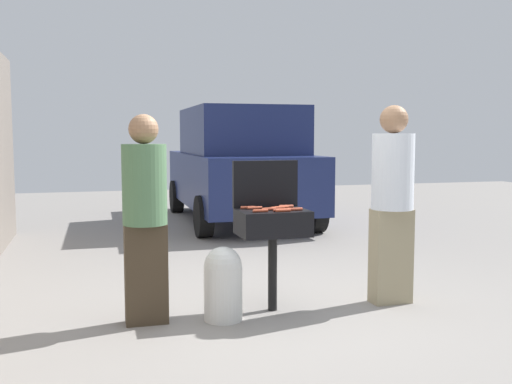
{
  "coord_description": "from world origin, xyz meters",
  "views": [
    {
      "loc": [
        -1.54,
        -4.73,
        1.52
      ],
      "look_at": [
        -0.02,
        0.55,
        1.0
      ],
      "focal_mm": 40.94,
      "sensor_mm": 36.0,
      "label": 1
    }
  ],
  "objects_px": {
    "hot_dog_2": "(248,207)",
    "hot_dog_3": "(269,209)",
    "person_right": "(392,197)",
    "parked_minivan": "(239,164)",
    "hot_dog_5": "(260,211)",
    "hot_dog_9": "(281,210)",
    "propane_tank": "(223,282)",
    "hot_dog_6": "(278,208)",
    "hot_dog_8": "(255,208)",
    "hot_dog_0": "(283,210)",
    "person_left": "(145,211)",
    "bbq_grill": "(273,226)",
    "hot_dog_7": "(286,206)",
    "hot_dog_4": "(282,207)",
    "hot_dog_1": "(295,209)"
  },
  "relations": [
    {
      "from": "hot_dog_8",
      "to": "person_right",
      "type": "bearing_deg",
      "value": -6.97
    },
    {
      "from": "hot_dog_6",
      "to": "propane_tank",
      "type": "bearing_deg",
      "value": -162.41
    },
    {
      "from": "hot_dog_3",
      "to": "hot_dog_7",
      "type": "bearing_deg",
      "value": 34.7
    },
    {
      "from": "hot_dog_5",
      "to": "hot_dog_9",
      "type": "xyz_separation_m",
      "value": [
        0.18,
        0.0,
        0.0
      ]
    },
    {
      "from": "hot_dog_4",
      "to": "parked_minivan",
      "type": "bearing_deg",
      "value": 79.78
    },
    {
      "from": "hot_dog_8",
      "to": "person_right",
      "type": "height_order",
      "value": "person_right"
    },
    {
      "from": "hot_dog_6",
      "to": "hot_dog_2",
      "type": "bearing_deg",
      "value": 155.77
    },
    {
      "from": "hot_dog_1",
      "to": "hot_dog_6",
      "type": "height_order",
      "value": "same"
    },
    {
      "from": "hot_dog_1",
      "to": "hot_dog_5",
      "type": "height_order",
      "value": "same"
    },
    {
      "from": "person_left",
      "to": "person_right",
      "type": "height_order",
      "value": "person_right"
    },
    {
      "from": "hot_dog_7",
      "to": "person_right",
      "type": "relative_size",
      "value": 0.07
    },
    {
      "from": "bbq_grill",
      "to": "hot_dog_4",
      "type": "xyz_separation_m",
      "value": [
        0.1,
        0.05,
        0.15
      ]
    },
    {
      "from": "hot_dog_1",
      "to": "hot_dog_7",
      "type": "relative_size",
      "value": 1.0
    },
    {
      "from": "hot_dog_2",
      "to": "person_right",
      "type": "distance_m",
      "value": 1.32
    },
    {
      "from": "hot_dog_0",
      "to": "person_left",
      "type": "xyz_separation_m",
      "value": [
        -1.14,
        0.1,
        0.02
      ]
    },
    {
      "from": "hot_dog_6",
      "to": "person_right",
      "type": "bearing_deg",
      "value": -4.8
    },
    {
      "from": "hot_dog_1",
      "to": "hot_dog_2",
      "type": "height_order",
      "value": "same"
    },
    {
      "from": "person_right",
      "to": "parked_minivan",
      "type": "xyz_separation_m",
      "value": [
        -0.07,
        5.36,
        0.05
      ]
    },
    {
      "from": "person_left",
      "to": "hot_dog_7",
      "type": "bearing_deg",
      "value": 3.51
    },
    {
      "from": "hot_dog_8",
      "to": "propane_tank",
      "type": "xyz_separation_m",
      "value": [
        -0.34,
        -0.23,
        -0.58
      ]
    },
    {
      "from": "hot_dog_9",
      "to": "parked_minivan",
      "type": "relative_size",
      "value": 0.03
    },
    {
      "from": "bbq_grill",
      "to": "hot_dog_2",
      "type": "bearing_deg",
      "value": 145.39
    },
    {
      "from": "parked_minivan",
      "to": "hot_dog_0",
      "type": "bearing_deg",
      "value": 80.31
    },
    {
      "from": "hot_dog_6",
      "to": "person_right",
      "type": "height_order",
      "value": "person_right"
    },
    {
      "from": "hot_dog_5",
      "to": "hot_dog_8",
      "type": "height_order",
      "value": "same"
    },
    {
      "from": "parked_minivan",
      "to": "propane_tank",
      "type": "bearing_deg",
      "value": 75.09
    },
    {
      "from": "hot_dog_6",
      "to": "propane_tank",
      "type": "height_order",
      "value": "hot_dog_6"
    },
    {
      "from": "person_right",
      "to": "hot_dog_1",
      "type": "bearing_deg",
      "value": -7.84
    },
    {
      "from": "bbq_grill",
      "to": "hot_dog_5",
      "type": "xyz_separation_m",
      "value": [
        -0.15,
        -0.12,
        0.15
      ]
    },
    {
      "from": "hot_dog_6",
      "to": "propane_tank",
      "type": "distance_m",
      "value": 0.81
    },
    {
      "from": "hot_dog_5",
      "to": "hot_dog_6",
      "type": "relative_size",
      "value": 1.0
    },
    {
      "from": "propane_tank",
      "to": "hot_dog_7",
      "type": "bearing_deg",
      "value": 22.32
    },
    {
      "from": "hot_dog_8",
      "to": "hot_dog_7",
      "type": "bearing_deg",
      "value": 5.63
    },
    {
      "from": "bbq_grill",
      "to": "parked_minivan",
      "type": "bearing_deg",
      "value": 78.81
    },
    {
      "from": "hot_dog_4",
      "to": "person_right",
      "type": "relative_size",
      "value": 0.07
    },
    {
      "from": "hot_dog_9",
      "to": "propane_tank",
      "type": "bearing_deg",
      "value": -176.67
    },
    {
      "from": "hot_dog_5",
      "to": "propane_tank",
      "type": "height_order",
      "value": "hot_dog_5"
    },
    {
      "from": "hot_dog_8",
      "to": "bbq_grill",
      "type": "bearing_deg",
      "value": -31.32
    },
    {
      "from": "hot_dog_1",
      "to": "hot_dog_7",
      "type": "xyz_separation_m",
      "value": [
        -0.01,
        0.22,
        0.0
      ]
    },
    {
      "from": "bbq_grill",
      "to": "hot_dog_6",
      "type": "relative_size",
      "value": 6.84
    },
    {
      "from": "hot_dog_2",
      "to": "hot_dog_8",
      "type": "bearing_deg",
      "value": -42.64
    },
    {
      "from": "hot_dog_0",
      "to": "hot_dog_6",
      "type": "xyz_separation_m",
      "value": [
        0.01,
        0.17,
        0.0
      ]
    },
    {
      "from": "hot_dog_7",
      "to": "propane_tank",
      "type": "distance_m",
      "value": 0.9
    },
    {
      "from": "hot_dog_5",
      "to": "person_right",
      "type": "relative_size",
      "value": 0.07
    },
    {
      "from": "hot_dog_4",
      "to": "hot_dog_9",
      "type": "relative_size",
      "value": 1.0
    },
    {
      "from": "propane_tank",
      "to": "person_right",
      "type": "height_order",
      "value": "person_right"
    },
    {
      "from": "hot_dog_2",
      "to": "hot_dog_3",
      "type": "bearing_deg",
      "value": -47.97
    },
    {
      "from": "hot_dog_3",
      "to": "hot_dog_8",
      "type": "distance_m",
      "value": 0.15
    },
    {
      "from": "hot_dog_4",
      "to": "parked_minivan",
      "type": "xyz_separation_m",
      "value": [
        0.95,
        5.24,
        0.12
      ]
    },
    {
      "from": "hot_dog_2",
      "to": "propane_tank",
      "type": "relative_size",
      "value": 0.21
    }
  ]
}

